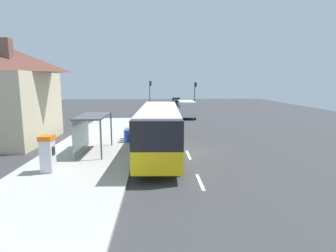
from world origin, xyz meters
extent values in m
cube|color=#38383A|center=(0.00, 14.00, -0.02)|extent=(56.00, 92.00, 0.04)
cube|color=#ADAAA3|center=(-6.40, 2.00, 0.09)|extent=(6.20, 30.00, 0.18)
cube|color=silver|center=(0.25, -6.00, 0.01)|extent=(0.16, 2.20, 0.01)
cube|color=silver|center=(0.25, -1.00, 0.01)|extent=(0.16, 2.20, 0.01)
cube|color=silver|center=(0.25, 4.00, 0.01)|extent=(0.16, 2.20, 0.01)
cube|color=silver|center=(0.25, 9.00, 0.01)|extent=(0.16, 2.20, 0.01)
cube|color=silver|center=(0.25, 14.00, 0.01)|extent=(0.16, 2.20, 0.01)
cube|color=silver|center=(0.25, 19.00, 0.01)|extent=(0.16, 2.20, 0.01)
cube|color=silver|center=(0.25, 24.00, 0.01)|extent=(0.16, 2.20, 0.01)
cube|color=silver|center=(0.25, 29.00, 0.01)|extent=(0.16, 2.20, 0.01)
cube|color=yellow|center=(-1.70, -0.96, 1.07)|extent=(2.83, 11.07, 1.15)
cube|color=black|center=(-1.70, -0.96, 2.38)|extent=(2.83, 11.07, 1.45)
cube|color=silver|center=(-1.70, -0.96, 3.15)|extent=(2.70, 10.85, 0.12)
cube|color=black|center=(-1.53, 4.48, 2.30)|extent=(2.30, 0.19, 1.22)
cube|color=black|center=(-2.92, -1.43, 2.30)|extent=(0.34, 8.58, 1.10)
cylinder|color=black|center=(-2.71, 2.97, 0.50)|extent=(0.31, 1.01, 1.00)
cylinder|color=black|center=(-0.45, 2.90, 0.50)|extent=(0.31, 1.01, 1.00)
cylinder|color=black|center=(-2.94, -4.63, 0.50)|extent=(0.31, 1.01, 1.00)
cylinder|color=black|center=(-0.68, -4.70, 0.50)|extent=(0.31, 1.01, 1.00)
cube|color=silver|center=(2.20, 18.15, 1.32)|extent=(2.05, 5.22, 1.96)
cube|color=black|center=(2.20, 18.15, 1.66)|extent=(2.07, 3.14, 0.44)
cylinder|color=black|center=(3.08, 16.14, 0.34)|extent=(0.23, 0.68, 0.68)
cylinder|color=black|center=(1.28, 16.16, 0.34)|extent=(0.23, 0.68, 0.68)
cylinder|color=black|center=(3.12, 20.14, 0.34)|extent=(0.23, 0.68, 0.68)
cylinder|color=black|center=(1.32, 20.16, 0.34)|extent=(0.23, 0.68, 0.68)
cube|color=black|center=(2.30, 32.72, 0.62)|extent=(2.03, 4.49, 0.60)
cube|color=black|center=(2.29, 32.92, 1.22)|extent=(1.71, 2.46, 0.60)
cylinder|color=black|center=(3.20, 31.27, 0.32)|extent=(0.23, 0.65, 0.64)
cylinder|color=black|center=(1.56, 31.18, 0.32)|extent=(0.23, 0.65, 0.64)
cylinder|color=black|center=(3.04, 34.27, 0.32)|extent=(0.23, 0.65, 0.64)
cylinder|color=black|center=(1.40, 34.18, 0.32)|extent=(0.23, 0.65, 0.64)
cube|color=#195933|center=(2.30, 40.11, 0.62)|extent=(1.96, 4.46, 0.60)
cube|color=black|center=(2.29, 39.91, 1.22)|extent=(1.67, 2.43, 0.60)
cylinder|color=black|center=(1.54, 41.64, 0.32)|extent=(0.22, 0.65, 0.64)
cylinder|color=black|center=(3.18, 41.58, 0.32)|extent=(0.22, 0.65, 0.64)
cylinder|color=black|center=(1.42, 38.64, 0.32)|extent=(0.22, 0.65, 0.64)
cylinder|color=black|center=(3.06, 38.58, 0.32)|extent=(0.22, 0.65, 0.64)
cube|color=silver|center=(-7.58, -4.62, 1.03)|extent=(0.60, 0.70, 1.70)
cube|color=orange|center=(-7.58, -4.62, 2.00)|extent=(0.66, 0.76, 0.24)
cube|color=black|center=(-7.27, -4.62, 1.30)|extent=(0.03, 0.36, 0.44)
cylinder|color=blue|center=(-4.20, 2.44, 0.66)|extent=(0.52, 0.52, 0.95)
cylinder|color=green|center=(-4.20, 3.14, 0.66)|extent=(0.52, 0.52, 0.95)
cylinder|color=yellow|center=(-4.20, 3.84, 0.66)|extent=(0.52, 0.52, 0.95)
cylinder|color=#2D2D2D|center=(5.40, 33.52, 2.42)|extent=(0.14, 0.14, 4.84)
cube|color=black|center=(5.62, 33.52, 4.34)|extent=(0.24, 0.28, 0.84)
sphere|color=red|center=(5.74, 33.52, 4.62)|extent=(0.16, 0.16, 0.16)
sphere|color=#3C2C03|center=(5.74, 33.52, 4.34)|extent=(0.16, 0.16, 0.16)
sphere|color=black|center=(5.74, 33.52, 4.06)|extent=(0.16, 0.16, 0.16)
cylinder|color=#2D2D2D|center=(-3.20, 34.32, 2.53)|extent=(0.14, 0.14, 5.06)
cube|color=black|center=(-2.98, 34.32, 4.56)|extent=(0.24, 0.28, 0.84)
sphere|color=#360606|center=(-2.86, 34.32, 4.84)|extent=(0.16, 0.16, 0.16)
sphere|color=#F2B20C|center=(-2.86, 34.32, 4.56)|extent=(0.16, 0.16, 0.16)
sphere|color=black|center=(-2.86, 34.32, 4.28)|extent=(0.16, 0.16, 0.16)
cube|color=brown|center=(-12.83, 2.30, 7.26)|extent=(0.70, 0.70, 1.50)
cube|color=#4C4C51|center=(-6.10, -0.51, 2.63)|extent=(1.80, 4.00, 0.10)
cube|color=#8CA5B2|center=(-6.95, -0.51, 1.43)|extent=(0.06, 3.80, 2.30)
cylinder|color=#4C4C51|center=(-5.25, -2.41, 1.40)|extent=(0.10, 0.10, 2.44)
cylinder|color=#4C4C51|center=(-5.25, 1.39, 1.40)|extent=(0.10, 0.10, 2.44)
camera|label=1|loc=(-1.86, -18.70, 4.87)|focal=29.16mm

